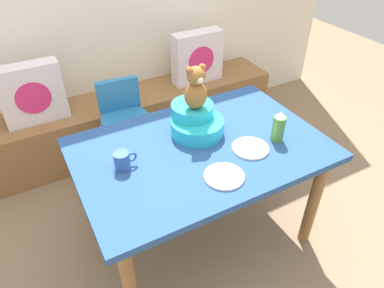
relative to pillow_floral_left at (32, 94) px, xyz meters
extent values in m
plane|color=#8C7256|center=(0.72, -1.18, -0.68)|extent=(8.00, 8.00, 0.00)
cube|color=olive|center=(0.72, 0.02, -0.45)|extent=(2.60, 0.44, 0.46)
cube|color=silver|center=(0.00, 0.00, 0.00)|extent=(0.44, 0.14, 0.44)
cylinder|color=#E02D72|center=(0.00, -0.07, 0.00)|extent=(0.24, 0.01, 0.24)
cube|color=silver|center=(1.35, 0.00, 0.00)|extent=(0.44, 0.14, 0.44)
cylinder|color=#E02D72|center=(1.35, -0.07, 0.00)|extent=(0.24, 0.01, 0.24)
cube|color=#AA873E|center=(0.59, 0.02, -0.19)|extent=(0.20, 0.14, 0.07)
cube|color=#264C8C|center=(0.72, -1.18, 0.04)|extent=(1.35, 0.90, 0.04)
cylinder|color=olive|center=(0.13, -1.54, -0.33)|extent=(0.07, 0.07, 0.70)
cylinder|color=olive|center=(1.30, -1.54, -0.33)|extent=(0.07, 0.07, 0.70)
cylinder|color=olive|center=(0.13, -0.82, -0.33)|extent=(0.07, 0.07, 0.70)
cylinder|color=olive|center=(1.30, -0.82, -0.33)|extent=(0.07, 0.07, 0.70)
cylinder|color=#2672B2|center=(0.53, -0.43, -0.17)|extent=(0.34, 0.34, 0.10)
cube|color=#2672B2|center=(0.54, -0.29, -0.01)|extent=(0.30, 0.08, 0.24)
cube|color=white|center=(0.51, -0.61, -0.10)|extent=(0.32, 0.23, 0.02)
cylinder|color=silver|center=(0.39, -0.57, -0.45)|extent=(0.03, 0.03, 0.46)
cylinder|color=silver|center=(0.67, -0.57, -0.45)|extent=(0.03, 0.03, 0.46)
cylinder|color=silver|center=(0.39, -0.29, -0.45)|extent=(0.03, 0.03, 0.46)
cylinder|color=silver|center=(0.67, -0.29, -0.45)|extent=(0.03, 0.03, 0.46)
cylinder|color=#23B4C6|center=(0.76, -1.06, 0.10)|extent=(0.30, 0.30, 0.09)
cylinder|color=#23B4C6|center=(0.76, -1.00, 0.18)|extent=(0.24, 0.24, 0.07)
ellipsoid|color=#98622C|center=(0.76, -1.04, 0.29)|extent=(0.13, 0.11, 0.15)
sphere|color=#98622C|center=(0.76, -1.04, 0.41)|extent=(0.10, 0.10, 0.10)
sphere|color=beige|center=(0.76, -1.08, 0.40)|extent=(0.04, 0.04, 0.04)
sphere|color=#98622C|center=(0.72, -1.04, 0.45)|extent=(0.04, 0.04, 0.04)
sphere|color=#98622C|center=(0.80, -1.04, 0.45)|extent=(0.04, 0.04, 0.04)
cylinder|color=#4C8C33|center=(1.12, -1.33, 0.13)|extent=(0.07, 0.07, 0.15)
cone|color=white|center=(1.12, -1.33, 0.23)|extent=(0.06, 0.06, 0.03)
cylinder|color=#335999|center=(0.28, -1.15, 0.11)|extent=(0.08, 0.08, 0.09)
torus|color=#335999|center=(0.33, -1.15, 0.11)|extent=(0.06, 0.01, 0.06)
cylinder|color=white|center=(0.69, -1.45, 0.07)|extent=(0.20, 0.20, 0.01)
cylinder|color=white|center=(0.94, -1.33, 0.07)|extent=(0.20, 0.20, 0.01)
camera|label=1|loc=(-0.05, -2.49, 1.22)|focal=32.84mm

